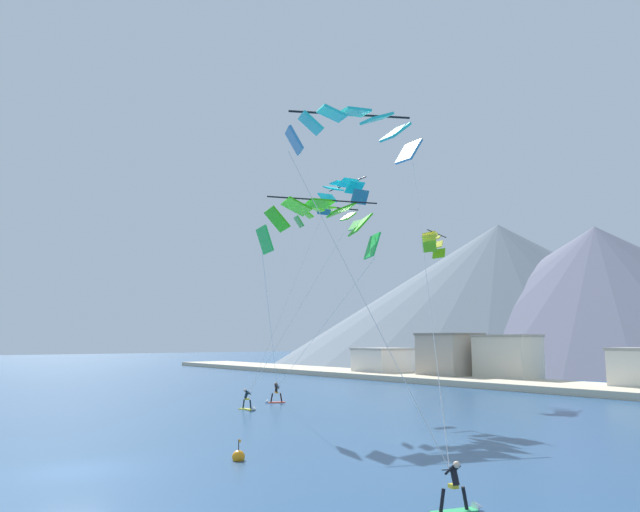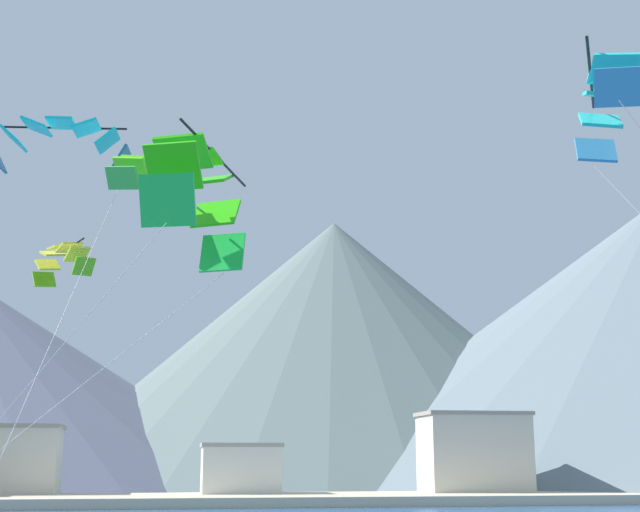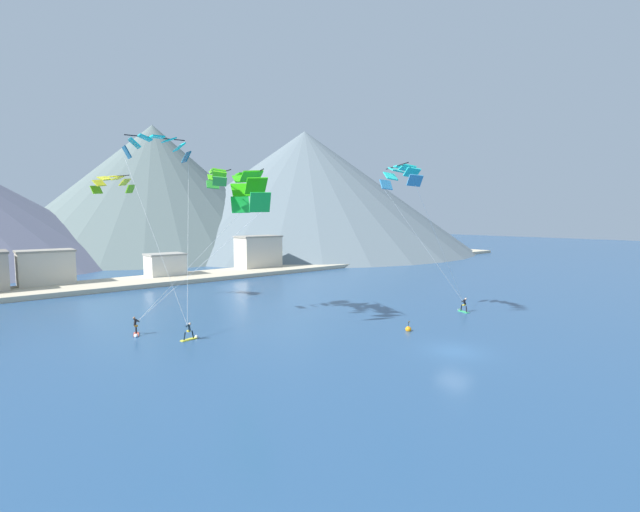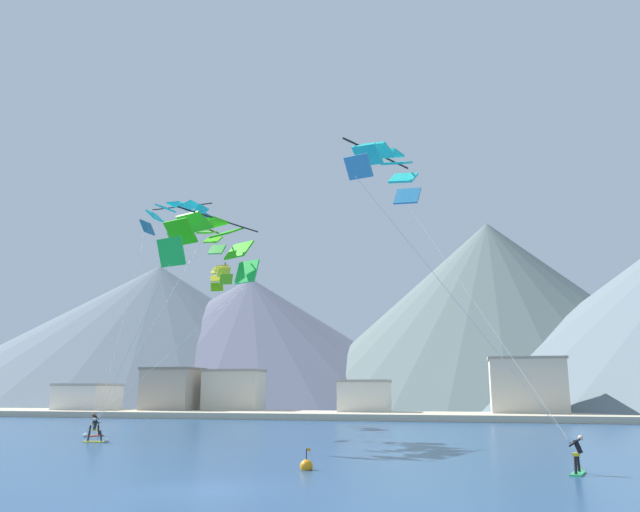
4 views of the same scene
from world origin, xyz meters
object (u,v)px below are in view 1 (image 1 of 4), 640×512
at_px(parafoil_kite_mid_center, 320,222).
at_px(kitesurfer_near_lead, 249,404).
at_px(parafoil_kite_distant_low_drift, 433,242).
at_px(race_marker_buoy, 238,457).
at_px(kitesurfer_near_trail, 461,497).
at_px(kitesurfer_mid_center, 274,397).
at_px(parafoil_kite_near_trail, 354,129).
at_px(parafoil_kite_distant_high_outer, 328,215).
at_px(parafoil_kite_near_lead, 340,193).

bearing_deg(parafoil_kite_mid_center, kitesurfer_near_lead, -167.20).
relative_size(parafoil_kite_distant_low_drift, race_marker_buoy, 5.37).
xyz_separation_m(kitesurfer_near_trail, race_marker_buoy, (-11.15, -1.32, -0.28)).
xyz_separation_m(kitesurfer_near_trail, kitesurfer_mid_center, (-30.90, 13.24, 0.06)).
relative_size(kitesurfer_near_trail, parafoil_kite_mid_center, 0.13).
xyz_separation_m(kitesurfer_near_lead, parafoil_kite_distant_low_drift, (-0.55, 20.81, 14.19)).
relative_size(parafoil_kite_near_trail, parafoil_kite_mid_center, 1.07).
distance_m(parafoil_kite_mid_center, parafoil_kite_distant_low_drift, 20.65).
xyz_separation_m(kitesurfer_mid_center, parafoil_kite_distant_high_outer, (7.92, -0.48, 13.91)).
bearing_deg(parafoil_kite_mid_center, parafoil_kite_distant_low_drift, 110.52).
relative_size(kitesurfer_near_trail, parafoil_kite_distant_high_outer, 0.34).
bearing_deg(race_marker_buoy, parafoil_kite_near_trail, 49.65).
distance_m(parafoil_kite_near_lead, parafoil_kite_near_trail, 24.30).
relative_size(parafoil_kite_near_trail, parafoil_kite_distant_high_outer, 2.77).
relative_size(kitesurfer_near_lead, parafoil_kite_near_lead, 0.10).
distance_m(kitesurfer_near_trail, parafoil_kite_near_lead, 36.29).
xyz_separation_m(parafoil_kite_mid_center, race_marker_buoy, (9.81, -11.76, -13.14)).
distance_m(parafoil_kite_near_lead, parafoil_kite_distant_low_drift, 12.87).
distance_m(kitesurfer_near_lead, parafoil_kite_near_trail, 25.21).
distance_m(kitesurfer_near_trail, parafoil_kite_distant_high_outer, 29.77).
bearing_deg(kitesurfer_mid_center, race_marker_buoy, -36.38).
bearing_deg(kitesurfer_near_lead, kitesurfer_near_trail, -17.91).
height_order(kitesurfer_near_trail, kitesurfer_mid_center, kitesurfer_mid_center).
height_order(parafoil_kite_near_trail, race_marker_buoy, parafoil_kite_near_trail).
height_order(parafoil_kite_distant_high_outer, race_marker_buoy, parafoil_kite_distant_high_outer).
bearing_deg(parafoil_kite_distant_low_drift, kitesurfer_near_lead, -88.49).
distance_m(kitesurfer_near_lead, kitesurfer_mid_center, 5.41).
bearing_deg(parafoil_kite_distant_high_outer, kitesurfer_mid_center, 176.55).
bearing_deg(kitesurfer_near_lead, parafoil_kite_distant_high_outer, 39.52).
distance_m(kitesurfer_near_trail, parafoil_kite_near_trail, 16.50).
relative_size(kitesurfer_near_lead, kitesurfer_mid_center, 1.00).
xyz_separation_m(kitesurfer_near_lead, parafoil_kite_near_lead, (0.59, 8.30, 17.00)).
distance_m(parafoil_kite_near_lead, parafoil_kite_distant_high_outer, 6.75).
bearing_deg(parafoil_kite_mid_center, kitesurfer_near_trail, -26.50).
xyz_separation_m(parafoil_kite_near_trail, parafoil_kite_mid_center, (-13.10, 7.89, -1.42)).
bearing_deg(race_marker_buoy, kitesurfer_near_lead, 148.13).
relative_size(kitesurfer_near_trail, parafoil_kite_near_trail, 0.12).
bearing_deg(kitesurfer_mid_center, parafoil_kite_mid_center, -15.68).
distance_m(kitesurfer_mid_center, parafoil_kite_distant_low_drift, 21.90).
bearing_deg(parafoil_kite_distant_low_drift, parafoil_kite_near_lead, -84.79).
xyz_separation_m(kitesurfer_near_trail, parafoil_kite_near_trail, (-7.86, 2.55, 14.29)).
height_order(kitesurfer_mid_center, parafoil_kite_distant_high_outer, parafoil_kite_distant_high_outer).
height_order(parafoil_kite_distant_high_outer, parafoil_kite_distant_low_drift, parafoil_kite_distant_low_drift).
xyz_separation_m(kitesurfer_near_trail, parafoil_kite_near_lead, (-27.04, 17.23, 16.99)).
bearing_deg(parafoil_kite_mid_center, parafoil_kite_near_trail, -31.07).
distance_m(kitesurfer_near_lead, parafoil_kite_distant_low_drift, 25.20).
bearing_deg(kitesurfer_near_trail, parafoil_kite_near_trail, 161.99).
bearing_deg(kitesurfer_near_trail, parafoil_kite_distant_low_drift, 133.45).
relative_size(kitesurfer_near_trail, race_marker_buoy, 1.75).
xyz_separation_m(parafoil_kite_near_trail, parafoil_kite_distant_high_outer, (-15.13, 10.21, -0.32)).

